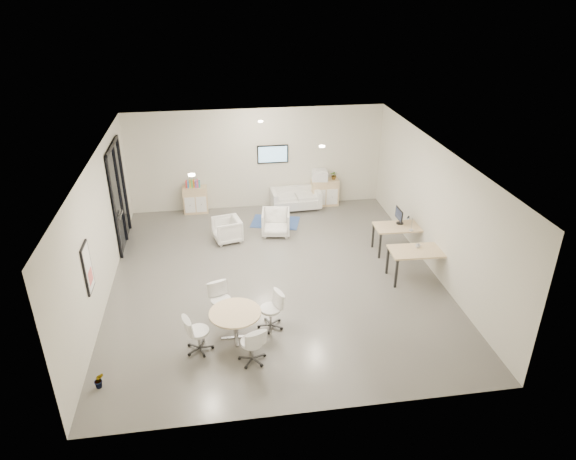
% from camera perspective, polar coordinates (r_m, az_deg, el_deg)
% --- Properties ---
extents(room_shell, '(9.60, 10.60, 4.80)m').
position_cam_1_polar(room_shell, '(12.16, -1.47, 1.20)').
color(room_shell, '#5E5C56').
rests_on(room_shell, ground).
extents(glass_door, '(0.09, 1.90, 2.85)m').
position_cam_1_polar(glass_door, '(14.66, -18.30, 3.94)').
color(glass_door, black).
rests_on(glass_door, room_shell).
extents(artwork, '(0.05, 0.54, 1.04)m').
position_cam_1_polar(artwork, '(11.01, -21.37, -3.97)').
color(artwork, black).
rests_on(artwork, room_shell).
extents(wall_tv, '(0.98, 0.06, 0.58)m').
position_cam_1_polar(wall_tv, '(16.28, -1.71, 8.42)').
color(wall_tv, black).
rests_on(wall_tv, room_shell).
extents(ceiling_spots, '(3.14, 4.14, 0.03)m').
position_cam_1_polar(ceiling_spots, '(12.34, -2.98, 9.43)').
color(ceiling_spots, '#FFEAC6').
rests_on(ceiling_spots, room_shell).
extents(sideboard_left, '(0.76, 0.39, 0.85)m').
position_cam_1_polar(sideboard_left, '(16.48, -10.24, 3.31)').
color(sideboard_left, tan).
rests_on(sideboard_left, room_shell).
extents(sideboard_right, '(0.87, 0.42, 0.87)m').
position_cam_1_polar(sideboard_right, '(16.82, 4.10, 4.19)').
color(sideboard_right, tan).
rests_on(sideboard_right, room_shell).
extents(books, '(0.44, 0.14, 0.22)m').
position_cam_1_polar(books, '(16.29, -10.52, 5.05)').
color(books, red).
rests_on(books, sideboard_left).
extents(printer, '(0.56, 0.49, 0.36)m').
position_cam_1_polar(printer, '(16.57, 3.55, 6.10)').
color(printer, white).
rests_on(printer, sideboard_right).
extents(loveseat, '(1.58, 0.85, 0.58)m').
position_cam_1_polar(loveseat, '(16.55, 0.85, 3.43)').
color(loveseat, silver).
rests_on(loveseat, room_shell).
extents(blue_rug, '(1.63, 1.31, 0.01)m').
position_cam_1_polar(blue_rug, '(15.72, -1.41, 0.90)').
color(blue_rug, navy).
rests_on(blue_rug, room_shell).
extents(armchair_left, '(0.83, 0.86, 0.75)m').
position_cam_1_polar(armchair_left, '(14.56, -6.79, 0.13)').
color(armchair_left, silver).
rests_on(armchair_left, room_shell).
extents(armchair_right, '(0.89, 0.85, 0.81)m').
position_cam_1_polar(armchair_right, '(14.83, -1.37, 0.96)').
color(armchair_right, silver).
rests_on(armchair_right, room_shell).
extents(desk_rear, '(1.47, 0.77, 0.76)m').
position_cam_1_polar(desk_rear, '(14.12, 12.49, 0.16)').
color(desk_rear, tan).
rests_on(desk_rear, room_shell).
extents(desk_front, '(1.55, 0.82, 0.79)m').
position_cam_1_polar(desk_front, '(12.93, 14.53, -2.49)').
color(desk_front, tan).
rests_on(desk_front, room_shell).
extents(monitor, '(0.20, 0.50, 0.44)m').
position_cam_1_polar(monitor, '(14.10, 12.25, 1.56)').
color(monitor, black).
rests_on(monitor, desk_rear).
extents(round_table, '(1.07, 1.07, 0.65)m').
position_cam_1_polar(round_table, '(10.65, -5.89, -9.45)').
color(round_table, tan).
rests_on(round_table, room_shell).
extents(meeting_chairs, '(2.25, 2.25, 0.82)m').
position_cam_1_polar(meeting_chairs, '(10.74, -5.85, -10.11)').
color(meeting_chairs, white).
rests_on(meeting_chairs, room_shell).
extents(plant_cabinet, '(0.33, 0.35, 0.22)m').
position_cam_1_polar(plant_cabinet, '(16.69, 5.15, 5.98)').
color(plant_cabinet, '#3F7F3F').
rests_on(plant_cabinet, sideboard_right).
extents(plant_floor, '(0.22, 0.35, 0.15)m').
position_cam_1_polar(plant_floor, '(10.39, -20.18, -15.77)').
color(plant_floor, '#3F7F3F').
rests_on(plant_floor, room_shell).
extents(cup, '(0.13, 0.11, 0.12)m').
position_cam_1_polar(cup, '(12.96, 14.25, -1.68)').
color(cup, white).
rests_on(cup, desk_front).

